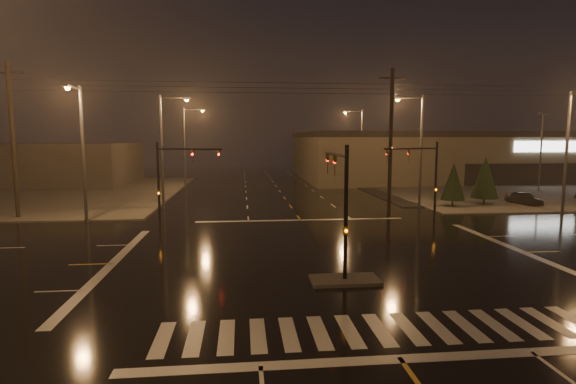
# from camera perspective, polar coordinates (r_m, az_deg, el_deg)

# --- Properties ---
(ground) EXTENTS (140.00, 140.00, 0.00)m
(ground) POSITION_cam_1_polar(r_m,az_deg,el_deg) (24.03, 5.05, -8.32)
(ground) COLOR black
(ground) RESTS_ON ground
(sidewalk_ne) EXTENTS (36.00, 36.00, 0.12)m
(sidewalk_ne) POSITION_cam_1_polar(r_m,az_deg,el_deg) (63.32, 27.11, 0.47)
(sidewalk_ne) COLOR #43413C
(sidewalk_ne) RESTS_ON ground
(sidewalk_nw) EXTENTS (36.00, 36.00, 0.12)m
(sidewalk_nw) POSITION_cam_1_polar(r_m,az_deg,el_deg) (58.96, -31.52, -0.21)
(sidewalk_nw) COLOR #43413C
(sidewalk_nw) RESTS_ON ground
(median_island) EXTENTS (3.00, 1.60, 0.15)m
(median_island) POSITION_cam_1_polar(r_m,az_deg,el_deg) (20.26, 7.23, -11.03)
(median_island) COLOR #43413C
(median_island) RESTS_ON ground
(crosswalk) EXTENTS (15.00, 2.60, 0.01)m
(crosswalk) POSITION_cam_1_polar(r_m,az_deg,el_deg) (15.77, 11.51, -16.74)
(crosswalk) COLOR beige
(crosswalk) RESTS_ON ground
(stop_bar_near) EXTENTS (16.00, 0.50, 0.01)m
(stop_bar_near) POSITION_cam_1_polar(r_m,az_deg,el_deg) (14.06, 14.09, -19.87)
(stop_bar_near) COLOR beige
(stop_bar_near) RESTS_ON ground
(stop_bar_far) EXTENTS (16.00, 0.50, 0.01)m
(stop_bar_far) POSITION_cam_1_polar(r_m,az_deg,el_deg) (34.63, 1.60, -3.58)
(stop_bar_far) COLOR beige
(stop_bar_far) RESTS_ON ground
(parking_lot) EXTENTS (50.00, 24.00, 0.08)m
(parking_lot) POSITION_cam_1_polar(r_m,az_deg,el_deg) (64.59, 31.80, 0.29)
(parking_lot) COLOR black
(parking_lot) RESTS_ON ground
(retail_building) EXTENTS (60.20, 28.30, 7.20)m
(retail_building) POSITION_cam_1_polar(r_m,az_deg,el_deg) (79.30, 24.03, 4.51)
(retail_building) COLOR #69604B
(retail_building) RESTS_ON ground
(commercial_block) EXTENTS (30.00, 18.00, 5.60)m
(commercial_block) POSITION_cam_1_polar(r_m,az_deg,el_deg) (71.70, -31.14, 3.09)
(commercial_block) COLOR #3A3633
(commercial_block) RESTS_ON ground
(signal_mast_median) EXTENTS (0.25, 4.59, 6.00)m
(signal_mast_median) POSITION_cam_1_polar(r_m,az_deg,el_deg) (20.35, 6.79, -0.33)
(signal_mast_median) COLOR black
(signal_mast_median) RESTS_ON ground
(signal_mast_ne) EXTENTS (4.84, 1.86, 6.00)m
(signal_mast_ne) POSITION_cam_1_polar(r_m,az_deg,el_deg) (35.82, 17.06, 2.58)
(signal_mast_ne) COLOR black
(signal_mast_ne) RESTS_ON ground
(signal_mast_nw) EXTENTS (4.84, 1.86, 6.00)m
(signal_mast_nw) POSITION_cam_1_polar(r_m,az_deg,el_deg) (33.38, -14.58, 2.36)
(signal_mast_nw) COLOR black
(signal_mast_nw) RESTS_ON ground
(streetlight_1) EXTENTS (2.77, 0.32, 10.00)m
(streetlight_1) POSITION_cam_1_polar(r_m,az_deg,el_deg) (41.32, -15.35, 5.96)
(streetlight_1) COLOR #38383A
(streetlight_1) RESTS_ON ground
(streetlight_2) EXTENTS (2.77, 0.32, 10.00)m
(streetlight_2) POSITION_cam_1_polar(r_m,az_deg,el_deg) (57.17, -12.72, 6.22)
(streetlight_2) COLOR #38383A
(streetlight_2) RESTS_ON ground
(streetlight_3) EXTENTS (2.77, 0.32, 10.00)m
(streetlight_3) POSITION_cam_1_polar(r_m,az_deg,el_deg) (41.80, 16.17, 5.94)
(streetlight_3) COLOR #38383A
(streetlight_3) RESTS_ON ground
(streetlight_4) EXTENTS (2.77, 0.32, 10.00)m
(streetlight_4) POSITION_cam_1_polar(r_m,az_deg,el_deg) (60.81, 9.07, 6.33)
(streetlight_4) COLOR #38383A
(streetlight_4) RESTS_ON ground
(streetlight_5) EXTENTS (0.32, 2.77, 10.00)m
(streetlight_5) POSITION_cam_1_polar(r_m,az_deg,el_deg) (35.87, -24.79, 5.47)
(streetlight_5) COLOR #38383A
(streetlight_5) RESTS_ON ground
(streetlight_6) EXTENTS (0.32, 2.77, 10.00)m
(streetlight_6) POSITION_cam_1_polar(r_m,az_deg,el_deg) (43.04, 32.18, 5.18)
(streetlight_6) COLOR #38383A
(streetlight_6) RESTS_ON ground
(utility_pole_0) EXTENTS (2.20, 0.32, 12.00)m
(utility_pole_0) POSITION_cam_1_polar(r_m,az_deg,el_deg) (40.74, -31.57, 5.64)
(utility_pole_0) COLOR black
(utility_pole_0) RESTS_ON ground
(utility_pole_1) EXTENTS (2.20, 0.32, 12.00)m
(utility_pole_1) POSITION_cam_1_polar(r_m,az_deg,el_deg) (38.82, 12.91, 6.47)
(utility_pole_1) COLOR black
(utility_pole_1) RESTS_ON ground
(conifer_0) EXTENTS (2.16, 2.16, 4.08)m
(conifer_0) POSITION_cam_1_polar(r_m,az_deg,el_deg) (43.37, 20.25, 1.29)
(conifer_0) COLOR black
(conifer_0) RESTS_ON ground
(conifer_1) EXTENTS (2.50, 2.50, 4.61)m
(conifer_1) POSITION_cam_1_polar(r_m,az_deg,el_deg) (45.81, 23.75, 1.74)
(conifer_1) COLOR black
(conifer_1) RESTS_ON ground
(car_parked) EXTENTS (2.09, 3.95, 1.28)m
(car_parked) POSITION_cam_1_polar(r_m,az_deg,el_deg) (47.90, 27.77, -0.69)
(car_parked) COLOR black
(car_parked) RESTS_ON ground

